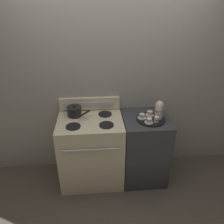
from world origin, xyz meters
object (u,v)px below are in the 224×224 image
object	(u,v)px
teapot	(159,110)
creamer_jug	(156,119)
stove	(92,150)
teacup_front	(149,120)
serving_tray	(151,119)
teacup_right	(142,116)
saucepan	(75,111)
teacup_left	(150,113)

from	to	relation	value
teapot	creamer_jug	xyz separation A→B (m)	(-0.05, -0.08, -0.08)
stove	teacup_front	bearing A→B (deg)	-11.01
teapot	stove	bearing A→B (deg)	176.97
serving_tray	teacup_right	size ratio (longest dim) A/B	3.39
teapot	teacup_right	world-z (taller)	teapot
stove	serving_tray	world-z (taller)	serving_tray
creamer_jug	teacup_front	bearing A→B (deg)	-174.63
serving_tray	teapot	bearing A→B (deg)	5.23
stove	saucepan	size ratio (longest dim) A/B	3.18
teacup_front	teacup_left	bearing A→B (deg)	73.82
teapot	teacup_front	xyz separation A→B (m)	(-0.14, -0.09, -0.09)
teacup_right	creamer_jug	size ratio (longest dim) A/B	1.51
serving_tray	teacup_right	distance (m)	0.11
stove	serving_tray	bearing A→B (deg)	-4.11
teapot	creamer_jug	bearing A→B (deg)	-120.05
teacup_front	creamer_jug	size ratio (longest dim) A/B	1.51
saucepan	serving_tray	size ratio (longest dim) A/B	0.82
teacup_left	teacup_front	distance (m)	0.19
saucepan	teacup_left	bearing A→B (deg)	-5.59
saucepan	teacup_right	xyz separation A→B (m)	(0.82, -0.15, -0.03)
teapot	saucepan	bearing A→B (deg)	170.04
stove	serving_tray	xyz separation A→B (m)	(0.73, -0.05, 0.46)
saucepan	creamer_jug	world-z (taller)	saucepan
stove	teacup_front	xyz separation A→B (m)	(0.69, -0.13, 0.49)
stove	creamer_jug	world-z (taller)	creamer_jug
creamer_jug	teacup_left	bearing A→B (deg)	102.66
teacup_front	teacup_right	bearing A→B (deg)	118.21
teapot	teacup_left	distance (m)	0.15
teacup_left	teacup_right	size ratio (longest dim) A/B	1.00
teacup_right	creamer_jug	distance (m)	0.18
stove	teacup_left	distance (m)	0.89
saucepan	creamer_jug	bearing A→B (deg)	-15.05
teapot	teacup_right	distance (m)	0.22
serving_tray	teacup_front	size ratio (longest dim) A/B	3.39
teapot	teacup_left	xyz separation A→B (m)	(-0.09, 0.09, -0.09)
teacup_left	teacup_right	distance (m)	0.13
teacup_left	stove	bearing A→B (deg)	-176.65
saucepan	serving_tray	world-z (taller)	saucepan
creamer_jug	teacup_right	bearing A→B (deg)	145.03
saucepan	serving_tray	xyz separation A→B (m)	(0.92, -0.19, -0.06)
teacup_left	creamer_jug	world-z (taller)	creamer_jug
stove	teacup_left	bearing A→B (deg)	3.35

